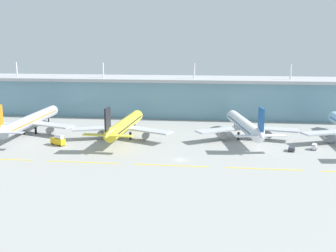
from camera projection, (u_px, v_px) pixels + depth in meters
ground_plane at (181, 160)px, 153.46m from camera, size 600.00×600.00×0.00m
terminal_building at (194, 96)px, 243.74m from camera, size 288.00×34.00×32.60m
airliner_nearest at (30, 121)px, 196.70m from camera, size 48.77×69.20×18.90m
airliner_near_middle at (124, 125)px, 185.94m from camera, size 48.75×58.79×18.90m
airliner_far_middle at (245, 126)px, 185.51m from camera, size 47.94×58.42×18.90m
taxiway_stripe_mid_west at (83, 162)px, 150.32m from camera, size 28.00×0.70×0.04m
taxiway_stripe_centre at (171, 165)px, 146.36m from camera, size 28.00×0.70×0.04m
taxiway_stripe_mid_east at (264, 169)px, 142.40m from camera, size 28.00×0.70×0.04m
fuel_truck at (58, 140)px, 174.78m from camera, size 7.58×5.67×4.95m
pushback_tug at (292, 149)px, 165.60m from camera, size 3.53×4.89×1.85m
baggage_cart at (314, 147)px, 167.71m from camera, size 3.04×4.00×2.48m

